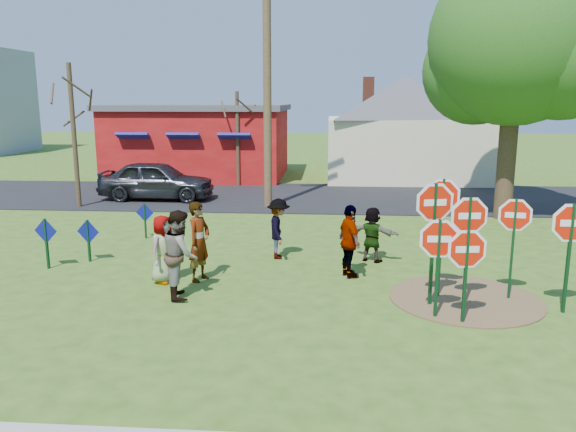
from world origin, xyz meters
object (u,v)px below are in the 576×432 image
Objects in this scene: stop_sign_a at (439,247)px; person_a at (163,249)px; person_b at (199,241)px; stop_sign_d at (514,224)px; stop_sign_b at (443,207)px; stop_sign_c at (468,227)px; utility_pole at (267,69)px; leafy_tree at (520,48)px; suv at (157,180)px.

person_a is at bearing 161.15° from stop_sign_a.
person_b reaches higher than person_a.
person_a is (-7.65, 0.58, -0.86)m from stop_sign_d.
stop_sign_b is 6.31m from person_a.
stop_sign_c is 1.05× the size of stop_sign_d.
leafy_tree is at bearing -9.33° from utility_pole.
stop_sign_d is at bearing 31.07° from stop_sign_a.
leafy_tree is at bearing 61.13° from stop_sign_c.
person_a is (-5.90, 1.74, -0.63)m from stop_sign_a.
stop_sign_a is 1.36m from stop_sign_b.
stop_sign_c is (0.41, -0.57, -0.28)m from stop_sign_b.
stop_sign_c is at bearing -138.30° from suv.
stop_sign_c is 0.24× the size of utility_pole.
stop_sign_b reaches higher than stop_sign_a.
person_a is 11.20m from suv.
stop_sign_d is at bearing -71.77° from person_a.
stop_sign_c is 12.24m from utility_pole.
stop_sign_d is 12.31m from utility_pole.
stop_sign_b is 0.30× the size of leafy_tree.
stop_sign_d reaches higher than suv.
suv is 0.52× the size of leafy_tree.
leafy_tree reaches higher than stop_sign_c.
stop_sign_c is 6.74m from person_a.
stop_sign_b reaches higher than person_a.
stop_sign_c is at bearing -143.47° from stop_sign_d.
suv is (-10.04, 11.75, -0.83)m from stop_sign_c.
stop_sign_b reaches higher than stop_sign_c.
stop_sign_a is 1.12× the size of person_b.
stop_sign_c is 10.58m from leafy_tree.
stop_sign_a is 5.48m from person_b.
utility_pole is at bearing 136.27° from stop_sign_b.
person_b is at bearing -167.13° from stop_sign_b.
person_b is at bearing -140.36° from leafy_tree.
suv is (-4.25, 10.46, -0.09)m from person_b.
stop_sign_b reaches higher than person_b.
stop_sign_d reaches higher than person_a.
person_b is (-5.79, 1.30, -0.74)m from stop_sign_c.
utility_pole is 8.88m from leafy_tree.
utility_pole is at bearing -103.46° from suv.
utility_pole is 1.10× the size of leafy_tree.
stop_sign_c is 15.48m from suv.
stop_sign_d is 1.44× the size of person_a.
suv is 14.75m from leafy_tree.
stop_sign_b reaches higher than stop_sign_d.
stop_sign_b is 0.27× the size of utility_pole.
stop_sign_b is at bearing -171.51° from stop_sign_d.
stop_sign_a reaches higher than person_b.
utility_pole is at bearing 170.67° from leafy_tree.
stop_sign_b is 0.76m from stop_sign_c.
stop_sign_c is (0.69, 0.65, 0.26)m from stop_sign_a.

